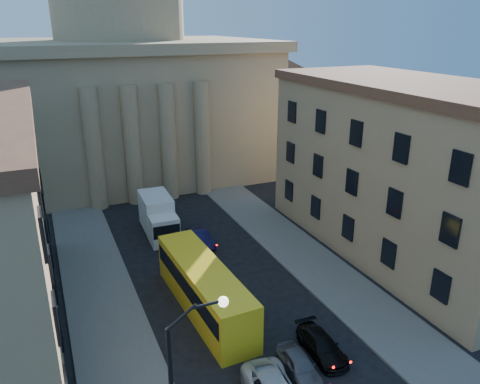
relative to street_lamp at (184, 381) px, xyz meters
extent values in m
cube|color=#595751|center=(-1.53, 10.00, -5.21)|extent=(5.00, 60.00, 0.15)
cube|color=#595751|center=(15.47, 10.00, -5.21)|extent=(5.00, 60.00, 0.15)
cube|color=#8B7B55|center=(6.97, 48.00, 2.71)|extent=(34.00, 26.00, 16.00)
cube|color=#8B7B55|center=(6.97, 48.00, 11.11)|extent=(35.50, 27.50, 1.20)
cylinder|color=#8B7B55|center=(6.97, 48.00, 14.71)|extent=(16.00, 16.00, 8.00)
cube|color=#8B7B55|center=(27.97, 46.00, 0.21)|extent=(13.00, 13.00, 11.00)
cone|color=#533123|center=(27.97, 46.00, 7.71)|extent=(26.02, 26.02, 4.00)
cylinder|color=#8B7B55|center=(0.97, 34.80, 1.21)|extent=(1.80, 1.80, 13.00)
cylinder|color=#8B7B55|center=(4.97, 34.80, 1.21)|extent=(1.80, 1.80, 13.00)
cylinder|color=#8B7B55|center=(8.97, 34.80, 1.21)|extent=(1.80, 1.80, 13.00)
cylinder|color=#8B7B55|center=(12.97, 34.80, 1.21)|extent=(1.80, 1.80, 13.00)
cube|color=#9E855D|center=(23.97, 14.00, 1.71)|extent=(11.00, 26.00, 14.00)
cube|color=#533123|center=(23.97, 14.00, 9.01)|extent=(11.60, 26.60, 0.80)
cylinder|color=black|center=(0.02, 0.00, 3.06)|extent=(1.30, 0.12, 0.96)
cylinder|color=black|center=(1.02, 0.00, 3.36)|extent=(1.30, 0.12, 0.12)
sphere|color=white|center=(1.77, 0.00, 3.31)|extent=(0.44, 0.44, 0.44)
imported|color=black|center=(9.92, 4.62, -4.66)|extent=(1.87, 4.34, 1.24)
imported|color=#545459|center=(7.77, 3.63, -4.64)|extent=(1.71, 3.87, 1.30)
imported|color=black|center=(7.97, 21.59, -4.59)|extent=(1.59, 4.25, 1.39)
cube|color=yellow|center=(4.97, 11.92, -3.58)|extent=(3.30, 12.21, 3.41)
cube|color=black|center=(4.97, 11.92, -3.03)|extent=(3.34, 11.56, 1.21)
cylinder|color=black|center=(4.07, 7.47, -4.74)|extent=(0.38, 1.11, 1.10)
cylinder|color=black|center=(6.27, 7.57, -4.74)|extent=(0.38, 1.11, 1.10)
cylinder|color=black|center=(3.67, 16.26, -4.74)|extent=(0.38, 1.11, 1.10)
cylinder|color=black|center=(5.87, 16.36, -4.74)|extent=(0.38, 1.11, 1.10)
cube|color=silver|center=(5.15, 23.49, -3.97)|extent=(2.60, 2.70, 2.63)
cube|color=black|center=(5.11, 22.23, -3.64)|extent=(2.41, 0.21, 1.20)
cube|color=silver|center=(5.24, 26.44, -3.37)|extent=(2.77, 4.68, 3.39)
cylinder|color=black|center=(4.04, 23.08, -4.79)|extent=(0.34, 0.99, 0.99)
cylinder|color=black|center=(6.23, 23.01, -4.79)|extent=(0.34, 0.99, 0.99)
cylinder|color=black|center=(4.18, 27.46, -4.79)|extent=(0.34, 0.99, 0.99)
cylinder|color=black|center=(6.36, 27.39, -4.79)|extent=(0.34, 0.99, 0.99)
camera|label=1|loc=(-4.00, -14.90, 13.76)|focal=35.00mm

